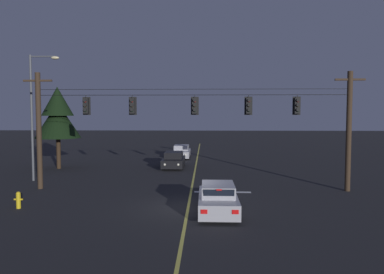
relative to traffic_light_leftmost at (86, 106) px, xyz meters
The scene contains 15 objects.
ground_plane 9.42m from the traffic_light_leftmost, 33.90° to the right, with size 180.00×180.00×0.00m, color black.
lane_centre_stripe 10.28m from the traffic_light_leftmost, 42.68° to the left, with size 0.14×60.00×0.01m, color #D1C64C.
stop_bar_paint 9.91m from the traffic_light_leftmost, ahead, with size 3.40×0.36×0.01m, color silver.
signal_span_assembly 6.68m from the traffic_light_leftmost, ahead, with size 20.83×0.32×7.25m.
traffic_light_leftmost is the anchor object (origin of this frame).
traffic_light_left_inner 2.89m from the traffic_light_leftmost, ahead, with size 0.48×0.41×1.22m.
traffic_light_centre 6.73m from the traffic_light_leftmost, ahead, with size 0.48×0.41×1.22m.
traffic_light_right_inner 10.01m from the traffic_light_leftmost, ahead, with size 0.48×0.41×1.22m.
traffic_light_rightmost 12.93m from the traffic_light_leftmost, ahead, with size 0.48×0.41×1.22m.
car_waiting_near_lane 10.51m from the traffic_light_leftmost, 32.60° to the right, with size 1.80×4.33×1.39m.
car_oncoming_lead 11.39m from the traffic_light_leftmost, 63.79° to the left, with size 1.80×4.42×1.39m.
car_oncoming_trailing 17.83m from the traffic_light_leftmost, 73.76° to the left, with size 1.80×4.42×1.39m.
street_lamp_corner 5.19m from the traffic_light_leftmost, 148.81° to the left, with size 2.11×0.30×8.78m.
tree_verge_near 9.98m from the traffic_light_leftmost, 122.07° to the left, with size 3.83×3.83×7.05m.
fire_hydrant 6.96m from the traffic_light_leftmost, 111.61° to the right, with size 0.44×0.22×0.84m.
Camera 1 is at (0.84, -17.53, 4.62)m, focal length 33.54 mm.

